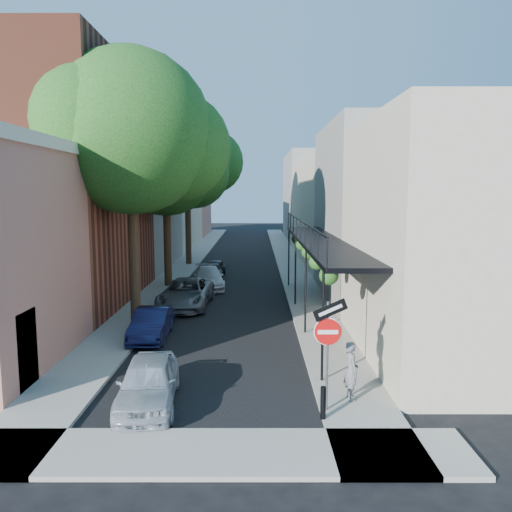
{
  "coord_description": "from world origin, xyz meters",
  "views": [
    {
      "loc": [
        1.38,
        -10.97,
        5.56
      ],
      "look_at": [
        1.38,
        10.61,
        2.8
      ],
      "focal_mm": 35.0,
      "sensor_mm": 36.0,
      "label": 1
    }
  ],
  "objects_px": {
    "oak_near": "(142,136)",
    "oak_mid": "(173,166)",
    "sign_post": "(328,336)",
    "parked_car_c": "(186,294)",
    "parked_car_d": "(208,278)",
    "parked_car_e": "(214,268)",
    "bollard": "(323,403)",
    "pedestrian": "(351,370)",
    "parked_car_a": "(148,382)",
    "parked_car_b": "(152,324)",
    "oak_far": "(193,156)"
  },
  "relations": [
    {
      "from": "bollard",
      "to": "oak_near",
      "type": "distance_m",
      "value": 13.78
    },
    {
      "from": "parked_car_a",
      "to": "parked_car_d",
      "type": "distance_m",
      "value": 16.13
    },
    {
      "from": "oak_near",
      "to": "parked_car_e",
      "type": "height_order",
      "value": "oak_near"
    },
    {
      "from": "sign_post",
      "to": "parked_car_e",
      "type": "height_order",
      "value": "sign_post"
    },
    {
      "from": "parked_car_c",
      "to": "parked_car_d",
      "type": "distance_m",
      "value": 4.92
    },
    {
      "from": "sign_post",
      "to": "parked_car_e",
      "type": "xyz_separation_m",
      "value": [
        -4.56,
        20.74,
        -1.48
      ]
    },
    {
      "from": "sign_post",
      "to": "oak_far",
      "type": "bearing_deg",
      "value": 103.91
    },
    {
      "from": "bollard",
      "to": "oak_mid",
      "type": "bearing_deg",
      "value": 109.9
    },
    {
      "from": "bollard",
      "to": "parked_car_c",
      "type": "height_order",
      "value": "parked_car_c"
    },
    {
      "from": "parked_car_b",
      "to": "parked_car_d",
      "type": "relative_size",
      "value": 0.83
    },
    {
      "from": "parked_car_a",
      "to": "parked_car_b",
      "type": "height_order",
      "value": "parked_car_a"
    },
    {
      "from": "sign_post",
      "to": "pedestrian",
      "type": "height_order",
      "value": "sign_post"
    },
    {
      "from": "oak_near",
      "to": "oak_mid",
      "type": "distance_m",
      "value": 8.01
    },
    {
      "from": "bollard",
      "to": "oak_far",
      "type": "height_order",
      "value": "oak_far"
    },
    {
      "from": "parked_car_a",
      "to": "parked_car_b",
      "type": "bearing_deg",
      "value": 95.73
    },
    {
      "from": "oak_near",
      "to": "parked_car_b",
      "type": "distance_m",
      "value": 7.83
    },
    {
      "from": "bollard",
      "to": "oak_far",
      "type": "distance_m",
      "value": 28.58
    },
    {
      "from": "oak_near",
      "to": "bollard",
      "type": "bearing_deg",
      "value": -56.88
    },
    {
      "from": "parked_car_e",
      "to": "parked_car_b",
      "type": "bearing_deg",
      "value": -92.96
    },
    {
      "from": "oak_near",
      "to": "parked_car_b",
      "type": "xyz_separation_m",
      "value": [
        0.77,
        -2.75,
        -7.3
      ]
    },
    {
      "from": "oak_near",
      "to": "parked_car_d",
      "type": "xyz_separation_m",
      "value": [
        1.97,
        7.4,
        -7.26
      ]
    },
    {
      "from": "sign_post",
      "to": "oak_near",
      "type": "bearing_deg",
      "value": 125.09
    },
    {
      "from": "oak_near",
      "to": "parked_car_a",
      "type": "distance_m",
      "value": 11.51
    },
    {
      "from": "oak_far",
      "to": "parked_car_a",
      "type": "xyz_separation_m",
      "value": [
        1.91,
        -25.73,
        -7.63
      ]
    },
    {
      "from": "parked_car_b",
      "to": "parked_car_c",
      "type": "height_order",
      "value": "parked_car_c"
    },
    {
      "from": "parked_car_c",
      "to": "parked_car_a",
      "type": "bearing_deg",
      "value": -85.12
    },
    {
      "from": "oak_near",
      "to": "oak_far",
      "type": "height_order",
      "value": "oak_far"
    },
    {
      "from": "sign_post",
      "to": "parked_car_c",
      "type": "relative_size",
      "value": 0.61
    },
    {
      "from": "parked_car_a",
      "to": "parked_car_d",
      "type": "bearing_deg",
      "value": 84.62
    },
    {
      "from": "oak_mid",
      "to": "parked_car_d",
      "type": "height_order",
      "value": "oak_mid"
    },
    {
      "from": "sign_post",
      "to": "oak_near",
      "type": "distance_m",
      "value": 12.77
    },
    {
      "from": "sign_post",
      "to": "pedestrian",
      "type": "bearing_deg",
      "value": 43.29
    },
    {
      "from": "bollard",
      "to": "parked_car_e",
      "type": "bearing_deg",
      "value": 101.72
    },
    {
      "from": "oak_near",
      "to": "oak_mid",
      "type": "height_order",
      "value": "oak_near"
    },
    {
      "from": "parked_car_d",
      "to": "oak_near",
      "type": "bearing_deg",
      "value": -112.77
    },
    {
      "from": "pedestrian",
      "to": "oak_near",
      "type": "bearing_deg",
      "value": 32.49
    },
    {
      "from": "sign_post",
      "to": "oak_near",
      "type": "xyz_separation_m",
      "value": [
        -6.53,
        9.29,
        5.84
      ]
    },
    {
      "from": "bollard",
      "to": "oak_near",
      "type": "relative_size",
      "value": 0.07
    },
    {
      "from": "sign_post",
      "to": "parked_car_c",
      "type": "bearing_deg",
      "value": 113.69
    },
    {
      "from": "parked_car_a",
      "to": "parked_car_b",
      "type": "relative_size",
      "value": 1.04
    },
    {
      "from": "parked_car_b",
      "to": "parked_car_a",
      "type": "bearing_deg",
      "value": -79.71
    },
    {
      "from": "parked_car_a",
      "to": "parked_car_e",
      "type": "distance_m",
      "value": 20.18
    },
    {
      "from": "parked_car_a",
      "to": "parked_car_c",
      "type": "distance_m",
      "value": 11.26
    },
    {
      "from": "parked_car_d",
      "to": "parked_car_e",
      "type": "xyz_separation_m",
      "value": [
        0.0,
        4.05,
        -0.06
      ]
    },
    {
      "from": "parked_car_b",
      "to": "parked_car_e",
      "type": "relative_size",
      "value": 1.08
    },
    {
      "from": "sign_post",
      "to": "oak_mid",
      "type": "relative_size",
      "value": 0.29
    },
    {
      "from": "parked_car_c",
      "to": "pedestrian",
      "type": "relative_size",
      "value": 3.15
    },
    {
      "from": "bollard",
      "to": "pedestrian",
      "type": "height_order",
      "value": "pedestrian"
    },
    {
      "from": "oak_near",
      "to": "parked_car_a",
      "type": "height_order",
      "value": "oak_near"
    },
    {
      "from": "parked_car_b",
      "to": "parked_car_c",
      "type": "bearing_deg",
      "value": 83.07
    }
  ]
}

